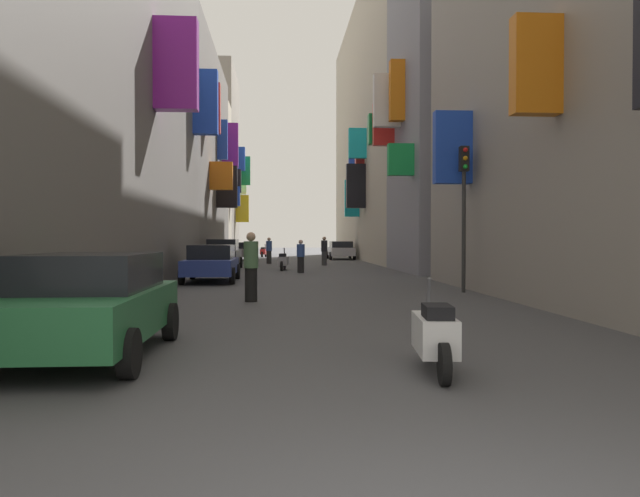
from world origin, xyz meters
TOP-DOWN VIEW (x-y plane):
  - ground_plane at (0.00, 30.00)m, footprint 140.00×140.00m
  - building_left_mid_a at (-7.98, 37.15)m, footprint 7.34×17.92m
  - building_left_mid_b at (-7.98, 47.83)m, footprint 6.86×3.41m
  - building_left_mid_c at (-7.98, 54.77)m, footprint 7.36×10.47m
  - building_right_mid_b at (7.98, 26.68)m, footprint 7.32×7.82m
  - building_right_mid_c at (7.99, 45.29)m, footprint 7.32×29.41m
  - parked_car_blue at (-3.54, 20.30)m, footprint 1.96×4.24m
  - parked_car_black at (-3.93, 29.36)m, footprint 1.86×4.47m
  - parked_car_green at (-3.67, 5.80)m, footprint 2.00×4.09m
  - parked_car_silver at (3.80, 43.84)m, footprint 1.98×4.44m
  - parked_car_grey at (-3.50, 42.15)m, footprint 1.92×4.27m
  - scooter_silver at (-0.77, 28.33)m, footprint 0.58×1.86m
  - scooter_red at (-2.26, 49.48)m, footprint 0.66×1.82m
  - scooter_white at (0.90, 4.52)m, footprint 0.56×1.89m
  - scooter_green at (-3.55, 51.65)m, footprint 0.45×1.77m
  - pedestrian_crossing at (0.04, 25.80)m, footprint 0.42×0.42m
  - pedestrian_near_left at (1.73, 33.36)m, footprint 0.53×0.53m
  - pedestrian_near_right at (-1.61, 36.02)m, footprint 0.44×0.44m
  - pedestrian_mid_street at (-1.72, 12.95)m, footprint 0.39×0.39m
  - traffic_light_near_corner at (4.58, 15.19)m, footprint 0.26×0.34m

SIDE VIEW (x-z plane):
  - ground_plane at x=0.00m, z-range 0.00..0.00m
  - scooter_green at x=-3.55m, z-range -0.10..1.03m
  - scooter_red at x=-2.26m, z-range -0.10..1.03m
  - scooter_silver at x=-0.77m, z-range -0.10..1.03m
  - scooter_white at x=0.90m, z-range -0.10..1.03m
  - parked_car_grey at x=-3.50m, z-range 0.05..1.37m
  - parked_car_blue at x=-3.54m, z-range 0.04..1.42m
  - parked_car_silver at x=3.80m, z-range 0.05..1.43m
  - parked_car_green at x=-3.67m, z-range 0.04..1.47m
  - pedestrian_crossing at x=0.04m, z-range -0.01..1.55m
  - parked_car_black at x=-3.93m, z-range 0.03..1.61m
  - pedestrian_near_right at x=-1.61m, z-range 0.00..1.67m
  - pedestrian_near_left at x=1.73m, z-range 0.00..1.73m
  - pedestrian_mid_street at x=-1.72m, z-range 0.00..1.80m
  - traffic_light_near_corner at x=4.58m, z-range 0.79..5.20m
  - building_left_mid_b at x=-7.98m, z-range 0.00..12.69m
  - building_left_mid_a at x=-7.98m, z-range 0.00..13.71m
  - building_left_mid_c at x=-7.98m, z-range -0.01..17.18m
  - building_right_mid_c at x=7.99m, z-range -0.01..20.04m
  - building_right_mid_b at x=7.98m, z-range -0.02..21.33m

